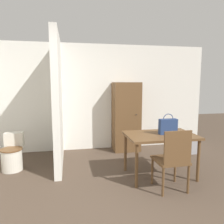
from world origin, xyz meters
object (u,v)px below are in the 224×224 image
handbag (168,126)px  dining_table (160,139)px  wooden_cabinet (126,117)px  wooden_chair (173,158)px  toilet (12,155)px  space_heater (190,144)px

handbag → dining_table: bearing=173.9°
handbag → wooden_cabinet: (-0.32, 1.55, -0.07)m
wooden_chair → wooden_cabinet: bearing=93.5°
toilet → handbag: handbag is taller
wooden_chair → toilet: (-2.53, 1.35, -0.23)m
toilet → space_heater: (3.75, 0.21, -0.08)m
toilet → space_heater: bearing=3.2°
dining_table → space_heater: size_ratio=2.86×
dining_table → wooden_cabinet: (-0.19, 1.54, 0.15)m
toilet → wooden_cabinet: size_ratio=0.41×
wooden_chair → space_heater: bearing=51.2°
handbag → space_heater: size_ratio=0.86×
dining_table → space_heater: (1.18, 1.02, -0.46)m
toilet → wooden_cabinet: wooden_cabinet is taller
wooden_chair → handbag: handbag is taller
wooden_chair → wooden_cabinet: wooden_cabinet is taller
dining_table → toilet: size_ratio=1.78×
toilet → handbag: bearing=-17.0°
dining_table → handbag: bearing=-6.1°
dining_table → space_heater: 1.63m
wooden_cabinet → space_heater: (1.37, -0.52, -0.60)m
toilet → space_heater: size_ratio=1.61×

